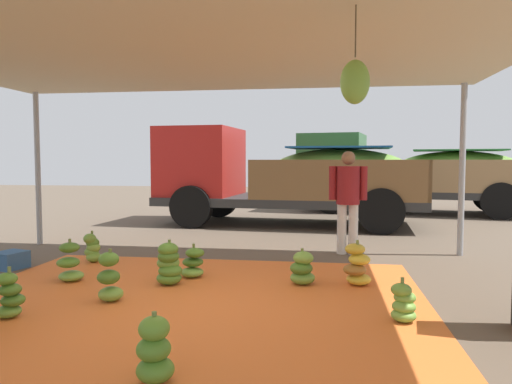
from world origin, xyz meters
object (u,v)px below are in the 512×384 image
at_px(banana_bunch_7, 403,303).
at_px(banana_bunch_8, 92,248).
at_px(crate_0, 10,260).
at_px(banana_bunch_4, 10,297).
at_px(banana_bunch_11, 70,264).
at_px(banana_bunch_2, 302,269).
at_px(banana_bunch_13, 109,279).
at_px(cargo_truck_main, 282,175).
at_px(banana_bunch_9, 154,352).
at_px(cargo_truck_far, 404,172).
at_px(banana_bunch_6, 193,264).
at_px(worker_0, 348,194).
at_px(banana_bunch_0, 357,266).
at_px(banana_bunch_1, 169,265).

distance_m(banana_bunch_7, banana_bunch_8, 4.86).
distance_m(banana_bunch_8, crate_0, 1.15).
height_order(banana_bunch_4, banana_bunch_11, banana_bunch_11).
relative_size(banana_bunch_2, crate_0, 1.13).
relative_size(banana_bunch_13, cargo_truck_main, 0.09).
height_order(banana_bunch_4, banana_bunch_9, banana_bunch_4).
height_order(banana_bunch_8, crate_0, banana_bunch_8).
bearing_deg(cargo_truck_far, banana_bunch_13, -115.32).
relative_size(banana_bunch_8, cargo_truck_main, 0.08).
relative_size(banana_bunch_2, banana_bunch_6, 1.02).
bearing_deg(banana_bunch_11, worker_0, 33.54).
height_order(banana_bunch_0, banana_bunch_4, banana_bunch_0).
relative_size(banana_bunch_6, banana_bunch_9, 0.89).
bearing_deg(banana_bunch_8, banana_bunch_13, -58.59).
xyz_separation_m(banana_bunch_11, cargo_truck_main, (2.23, 6.08, 0.98)).
bearing_deg(banana_bunch_1, banana_bunch_9, -73.79).
distance_m(banana_bunch_4, banana_bunch_13, 1.01).
distance_m(banana_bunch_7, banana_bunch_9, 2.54).
relative_size(banana_bunch_7, cargo_truck_far, 0.06).
xyz_separation_m(banana_bunch_4, worker_0, (3.52, 3.89, 0.79)).
height_order(banana_bunch_6, cargo_truck_far, cargo_truck_far).
height_order(banana_bunch_11, crate_0, banana_bunch_11).
bearing_deg(banana_bunch_7, banana_bunch_8, 153.46).
bearing_deg(cargo_truck_far, banana_bunch_1, -115.09).
height_order(banana_bunch_9, cargo_truck_far, cargo_truck_far).
bearing_deg(banana_bunch_7, banana_bunch_1, 159.35).
relative_size(cargo_truck_far, worker_0, 4.01).
height_order(banana_bunch_0, banana_bunch_11, banana_bunch_0).
distance_m(banana_bunch_6, worker_0, 3.03).
distance_m(banana_bunch_13, crate_0, 2.59).
bearing_deg(banana_bunch_0, banana_bunch_7, -74.89).
xyz_separation_m(banana_bunch_7, banana_bunch_8, (-4.35, 2.17, 0.03)).
xyz_separation_m(banana_bunch_0, banana_bunch_13, (-2.80, -1.12, 0.01)).
bearing_deg(banana_bunch_11, banana_bunch_6, 16.81).
xyz_separation_m(cargo_truck_main, crate_0, (-3.51, -5.47, -1.10)).
relative_size(banana_bunch_9, worker_0, 0.29).
distance_m(banana_bunch_13, cargo_truck_main, 7.04).
bearing_deg(banana_bunch_13, worker_0, 49.19).
distance_m(banana_bunch_8, worker_0, 4.23).
relative_size(banana_bunch_1, cargo_truck_main, 0.09).
bearing_deg(banana_bunch_2, banana_bunch_8, 164.66).
bearing_deg(banana_bunch_0, cargo_truck_far, 77.61).
bearing_deg(banana_bunch_1, banana_bunch_0, 7.50).
distance_m(banana_bunch_1, worker_0, 3.44).
height_order(banana_bunch_8, banana_bunch_11, banana_bunch_11).
bearing_deg(worker_0, banana_bunch_0, -89.22).
relative_size(banana_bunch_4, crate_0, 1.27).
distance_m(banana_bunch_1, banana_bunch_4, 1.89).
bearing_deg(banana_bunch_13, banana_bunch_8, 121.41).
xyz_separation_m(banana_bunch_6, banana_bunch_8, (-1.81, 0.71, 0.03)).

